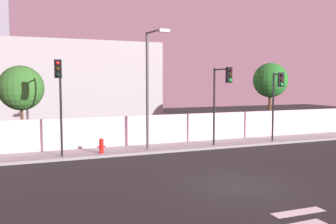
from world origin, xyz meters
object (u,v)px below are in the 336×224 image
(traffic_light_right, at_px, (277,92))
(fire_hydrant, at_px, (101,145))
(roadside_tree_leftmost, at_px, (21,88))
(traffic_light_left, at_px, (59,87))
(roadside_tree_midleft, at_px, (270,80))
(traffic_light_center, at_px, (222,89))
(street_lamp_curbside, at_px, (150,80))

(traffic_light_right, distance_m, fire_hydrant, 11.53)
(roadside_tree_leftmost, bearing_deg, traffic_light_left, -64.79)
(traffic_light_right, relative_size, roadside_tree_midleft, 0.82)
(traffic_light_left, bearing_deg, fire_hydrant, 13.81)
(roadside_tree_leftmost, relative_size, roadside_tree_midleft, 0.91)
(traffic_light_right, bearing_deg, traffic_light_center, -177.74)
(fire_hydrant, bearing_deg, traffic_light_center, -5.95)
(traffic_light_left, height_order, fire_hydrant, traffic_light_left)
(street_lamp_curbside, xyz_separation_m, fire_hydrant, (-2.74, 0.13, -3.54))
(traffic_light_right, bearing_deg, roadside_tree_leftmost, 165.71)
(traffic_light_center, height_order, roadside_tree_midleft, roadside_tree_midleft)
(traffic_light_left, bearing_deg, street_lamp_curbside, 4.74)
(traffic_light_center, bearing_deg, street_lamp_curbside, 171.95)
(traffic_light_center, relative_size, roadside_tree_midleft, 0.86)
(roadside_tree_leftmost, bearing_deg, traffic_light_center, -20.07)
(street_lamp_curbside, bearing_deg, roadside_tree_midleft, 17.52)
(fire_hydrant, bearing_deg, traffic_light_right, -2.92)
(fire_hydrant, relative_size, roadside_tree_leftmost, 0.17)
(traffic_light_center, distance_m, traffic_light_right, 4.14)
(roadside_tree_leftmost, distance_m, roadside_tree_midleft, 17.52)
(traffic_light_right, bearing_deg, traffic_light_left, 179.84)
(traffic_light_center, distance_m, street_lamp_curbside, 4.37)
(traffic_light_right, xyz_separation_m, roadside_tree_leftmost, (-15.13, 3.86, 0.25))
(traffic_light_right, bearing_deg, fire_hydrant, 177.08)
(traffic_light_center, bearing_deg, fire_hydrant, 174.05)
(traffic_light_left, bearing_deg, roadside_tree_midleft, 13.65)
(traffic_light_right, relative_size, roadside_tree_leftmost, 0.90)
(traffic_light_left, distance_m, roadside_tree_midleft, 16.18)
(street_lamp_curbside, height_order, fire_hydrant, street_lamp_curbside)
(traffic_light_left, bearing_deg, roadside_tree_leftmost, 115.21)
(traffic_light_left, distance_m, traffic_light_right, 13.34)
(traffic_light_center, bearing_deg, traffic_light_left, 178.76)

